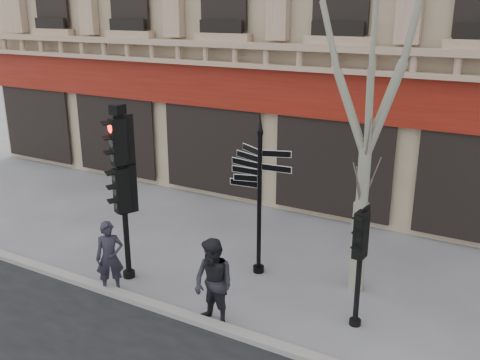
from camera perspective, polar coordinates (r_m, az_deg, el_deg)
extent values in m
plane|color=#5B5B5F|center=(11.66, 0.80, -12.20)|extent=(80.00, 80.00, 0.00)
cube|color=gray|center=(10.61, -2.99, -15.19)|extent=(80.00, 0.25, 0.12)
cube|color=#66120A|center=(14.73, 10.21, 8.83)|extent=(28.00, 0.25, 1.30)
cube|color=#92755F|center=(14.40, 10.10, 12.53)|extent=(28.00, 0.35, 0.74)
cylinder|color=black|center=(11.94, 2.07, -2.79)|extent=(0.10, 0.10, 3.26)
cylinder|color=black|center=(12.58, 1.99, -9.45)|extent=(0.25, 0.25, 0.14)
cone|color=black|center=(11.42, 2.17, 6.10)|extent=(0.11, 0.11, 0.33)
cylinder|color=black|center=(11.91, -12.27, -2.31)|extent=(0.12, 0.12, 3.63)
cylinder|color=black|center=(12.61, -11.74, -9.78)|extent=(0.27, 0.27, 0.15)
cube|color=black|center=(11.82, -12.36, -1.01)|extent=(0.53, 0.46, 0.99)
cube|color=black|center=(11.52, -12.71, 4.03)|extent=(0.53, 0.46, 0.99)
sphere|color=#FF0C05|center=(11.46, -12.80, 5.31)|extent=(0.21, 0.21, 0.21)
cube|color=black|center=(11.38, -12.94, 7.35)|extent=(0.33, 0.36, 0.21)
cylinder|color=black|center=(10.37, 12.57, -9.35)|extent=(0.11, 0.11, 2.35)
cylinder|color=black|center=(10.91, 12.17, -14.54)|extent=(0.24, 0.24, 0.13)
cube|color=black|center=(10.06, 12.85, -5.65)|extent=(0.42, 0.31, 0.89)
cylinder|color=gray|center=(11.73, 12.51, -6.98)|extent=(0.33, 0.33, 1.99)
cylinder|color=gray|center=(11.19, 13.03, 0.21)|extent=(0.25, 0.25, 1.27)
imported|color=black|center=(11.76, -13.73, -8.04)|extent=(0.69, 0.69, 1.61)
imported|color=black|center=(10.26, -2.84, -11.01)|extent=(0.99, 0.85, 1.78)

